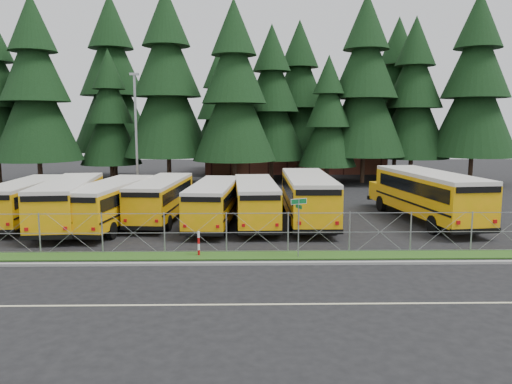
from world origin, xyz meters
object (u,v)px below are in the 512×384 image
at_px(bus_2, 114,205).
at_px(street_sign, 299,215).
at_px(bus_4, 214,204).
at_px(bus_5, 255,203).
at_px(bus_3, 163,200).
at_px(light_standard, 136,132).
at_px(bus_1, 70,204).
at_px(bus_0, 28,202).
at_px(bus_east, 426,197).
at_px(bus_6, 307,199).
at_px(striped_bollard, 199,244).

relative_size(bus_2, street_sign, 3.75).
xyz_separation_m(bus_4, bus_5, (2.51, 0.25, 0.03)).
bearing_deg(bus_3, light_standard, 116.87).
bearing_deg(bus_1, light_standard, 74.11).
xyz_separation_m(bus_2, light_standard, (-0.80, 10.48, 4.12)).
xyz_separation_m(bus_0, bus_5, (14.21, -0.47, 0.02)).
bearing_deg(bus_4, bus_5, 10.69).
xyz_separation_m(bus_east, light_standard, (-20.21, 9.16, 3.90)).
height_order(bus_0, bus_4, bus_0).
bearing_deg(bus_6, bus_2, -173.46).
distance_m(bus_4, bus_5, 2.53).
distance_m(bus_3, light_standard, 10.04).
xyz_separation_m(bus_6, striped_bollard, (-6.10, -7.94, -0.92)).
bearing_deg(bus_6, street_sign, -99.02).
relative_size(bus_0, bus_east, 0.83).
xyz_separation_m(bus_4, light_standard, (-6.85, 10.01, 4.17)).
xyz_separation_m(bus_0, bus_6, (17.50, 0.03, 0.18)).
bearing_deg(light_standard, bus_2, -85.65).
height_order(bus_6, striped_bollard, bus_6).
height_order(bus_3, striped_bollard, bus_3).
distance_m(bus_2, striped_bollard, 8.87).
distance_m(bus_0, bus_5, 14.22).
relative_size(bus_2, light_standard, 1.04).
bearing_deg(street_sign, bus_1, 151.55).
bearing_deg(bus_0, striped_bollard, -35.56).
height_order(bus_east, street_sign, bus_east).
xyz_separation_m(bus_6, bus_east, (7.56, 0.10, 0.08)).
height_order(bus_2, bus_6, bus_6).
bearing_deg(bus_4, striped_bollard, -87.43).
height_order(bus_5, striped_bollard, bus_5).
bearing_deg(bus_1, bus_5, -2.34).
relative_size(bus_0, bus_4, 1.01).
relative_size(bus_5, street_sign, 3.69).
bearing_deg(bus_east, bus_2, 176.48).
distance_m(bus_2, bus_6, 11.92).
relative_size(bus_1, street_sign, 3.91).
relative_size(bus_6, bus_east, 0.95).
distance_m(bus_3, striped_bollard, 9.29).
height_order(bus_0, street_sign, street_sign).
bearing_deg(bus_2, bus_0, 175.54).
distance_m(bus_4, bus_east, 13.39).
relative_size(bus_0, bus_3, 0.99).
relative_size(bus_2, bus_5, 1.02).
xyz_separation_m(bus_1, street_sign, (13.06, -7.08, 0.60)).
height_order(bus_2, bus_4, bus_2).
bearing_deg(bus_3, street_sign, -44.20).
bearing_deg(bus_east, bus_3, 170.28).
xyz_separation_m(bus_2, bus_4, (6.05, 0.48, -0.05)).
relative_size(bus_3, bus_5, 0.99).
bearing_deg(striped_bollard, bus_5, 69.33).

